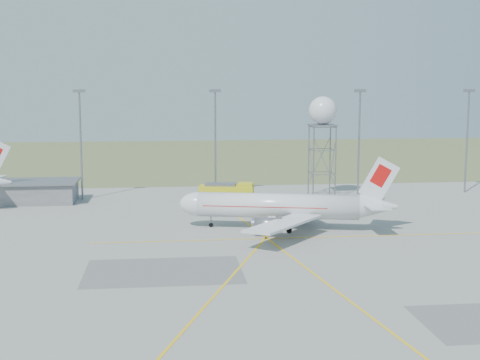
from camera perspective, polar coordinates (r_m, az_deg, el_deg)
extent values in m
plane|color=#989994|center=(66.56, 11.28, -10.62)|extent=(400.00, 400.00, 0.00)
cube|color=#536538|center=(202.02, -0.91, 2.04)|extent=(400.00, 120.00, 0.03)
cube|color=gray|center=(127.95, -17.85, -1.03)|extent=(18.00, 9.00, 3.60)
cube|color=gray|center=(127.67, -17.89, -0.17)|extent=(19.00, 10.00, 0.30)
cylinder|color=gray|center=(127.34, -13.42, 2.81)|extent=(0.36, 0.36, 20.00)
cube|color=gray|center=(126.86, -13.57, 7.40)|extent=(2.20, 0.50, 0.60)
cylinder|color=gray|center=(126.81, -2.12, 3.01)|extent=(0.36, 0.36, 20.00)
cube|color=gray|center=(126.32, -2.14, 7.62)|extent=(2.20, 0.50, 0.60)
cylinder|color=gray|center=(131.95, 10.11, 3.08)|extent=(0.36, 0.36, 20.00)
cube|color=gray|center=(131.49, 10.22, 7.51)|extent=(2.20, 0.50, 0.60)
cylinder|color=gray|center=(139.85, 18.79, 3.05)|extent=(0.36, 0.36, 20.00)
cube|color=gray|center=(139.41, 18.98, 7.23)|extent=(2.20, 0.50, 0.60)
cylinder|color=silver|center=(99.18, 3.25, -2.21)|extent=(24.01, 9.25, 3.67)
ellipsoid|color=silver|center=(100.70, -3.54, -2.06)|extent=(6.57, 4.96, 3.67)
cube|color=black|center=(100.81, -4.15, -1.74)|extent=(1.83, 2.29, 0.89)
cone|color=silver|center=(99.22, 11.73, -2.21)|extent=(6.21, 4.87, 3.67)
cube|color=silver|center=(98.62, 11.79, 0.00)|extent=(5.77, 1.67, 6.89)
cube|color=#BC0E0C|center=(98.55, 11.91, 0.36)|extent=(3.14, 1.06, 3.54)
cube|color=silver|center=(101.99, 11.35, -1.66)|extent=(4.05, 5.59, 0.16)
cube|color=silver|center=(96.23, 11.60, -2.24)|extent=(4.05, 5.59, 0.16)
cube|color=silver|center=(107.37, 4.28, -1.93)|extent=(7.39, 15.26, 0.33)
cube|color=silver|center=(91.19, 3.74, -3.71)|extent=(12.77, 14.08, 0.33)
cylinder|color=slate|center=(104.78, 2.94, -2.63)|extent=(4.24, 2.97, 2.11)
cylinder|color=slate|center=(94.38, 2.45, -3.81)|extent=(4.24, 2.97, 2.11)
cube|color=#BC0E0C|center=(99.31, 2.19, -2.14)|extent=(18.68, 7.97, 0.11)
cylinder|color=black|center=(100.96, -2.50, -3.80)|extent=(0.78, 0.78, 0.82)
cube|color=black|center=(99.67, 4.28, -3.97)|extent=(2.20, 5.56, 0.82)
cylinder|color=gray|center=(99.58, 4.29, -3.74)|extent=(0.27, 0.27, 1.65)
cylinder|color=gray|center=(125.81, 6.29, 1.49)|extent=(0.25, 0.25, 13.76)
cylinder|color=gray|center=(126.81, 8.16, 1.51)|extent=(0.25, 0.25, 13.76)
cylinder|color=gray|center=(130.89, 7.69, 1.72)|extent=(0.25, 0.25, 13.76)
cylinder|color=gray|center=(129.91, 5.88, 1.71)|extent=(0.25, 0.25, 13.76)
cube|color=gray|center=(127.76, 7.06, 4.68)|extent=(4.83, 4.83, 0.26)
sphere|color=silver|center=(127.63, 7.08, 5.91)|extent=(5.29, 5.29, 5.29)
cube|color=gold|center=(120.06, -1.17, -1.05)|extent=(10.18, 5.25, 2.37)
cube|color=gold|center=(119.54, 0.48, -0.61)|extent=(3.18, 3.51, 1.51)
cube|color=black|center=(119.46, 0.84, -0.57)|extent=(0.71, 2.76, 1.08)
cube|color=gray|center=(119.98, -1.68, -0.38)|extent=(5.83, 3.69, 0.43)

